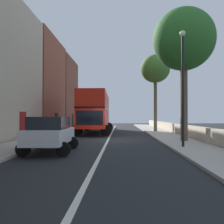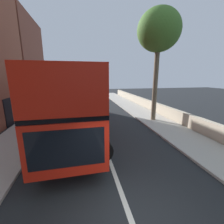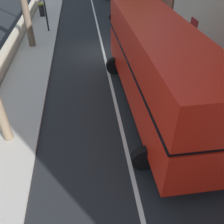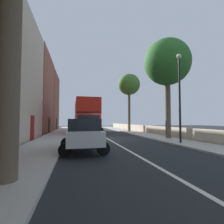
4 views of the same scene
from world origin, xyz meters
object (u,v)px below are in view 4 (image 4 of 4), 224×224
(parked_car_black_left_0, at_px, (78,124))
(street_tree_right_3, at_px, (167,63))
(double_decker_bus, at_px, (85,115))
(lamppost_right, at_px, (180,90))
(street_tree_right_1, at_px, (129,85))
(parked_car_white_left_1, at_px, (83,133))

(parked_car_black_left_0, bearing_deg, street_tree_right_3, -69.98)
(double_decker_bus, distance_m, lamppost_right, 13.33)
(street_tree_right_1, bearing_deg, parked_car_white_left_1, -115.88)
(street_tree_right_1, xyz_separation_m, street_tree_right_3, (0.43, -10.22, -0.02))
(parked_car_black_left_0, relative_size, lamppost_right, 0.69)
(double_decker_bus, height_order, lamppost_right, lamppost_right)
(parked_car_white_left_1, height_order, street_tree_right_3, street_tree_right_3)
(double_decker_bus, distance_m, parked_car_black_left_0, 12.67)
(double_decker_bus, bearing_deg, parked_car_white_left_1, -93.42)
(parked_car_black_left_0, bearing_deg, lamppost_right, -74.42)
(lamppost_right, bearing_deg, double_decker_bus, 116.93)
(double_decker_bus, relative_size, parked_car_white_left_1, 2.69)
(double_decker_bus, xyz_separation_m, parked_car_white_left_1, (-0.80, -13.37, -1.38))
(parked_car_black_left_0, height_order, street_tree_right_3, street_tree_right_3)
(parked_car_black_left_0, distance_m, parked_car_white_left_1, 25.93)
(lamppost_right, bearing_deg, parked_car_white_left_1, -167.10)
(lamppost_right, bearing_deg, parked_car_black_left_0, 105.58)
(parked_car_white_left_1, distance_m, street_tree_right_3, 10.84)
(double_decker_bus, relative_size, street_tree_right_3, 1.23)
(parked_car_white_left_1, distance_m, lamppost_right, 7.53)
(street_tree_right_3, height_order, lamppost_right, street_tree_right_3)
(parked_car_white_left_1, bearing_deg, street_tree_right_3, 31.82)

